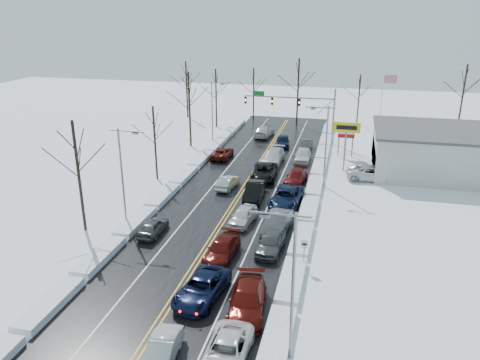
% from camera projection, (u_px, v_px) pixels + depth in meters
% --- Properties ---
extents(ground, '(160.00, 160.00, 0.00)m').
position_uv_depth(ground, '(227.00, 215.00, 44.85)').
color(ground, silver).
rests_on(ground, ground).
extents(road_surface, '(14.00, 84.00, 0.01)m').
position_uv_depth(road_surface, '(232.00, 207.00, 46.68)').
color(road_surface, black).
rests_on(road_surface, ground).
extents(snow_bank_left, '(1.63, 72.00, 0.56)m').
position_uv_depth(snow_bank_left, '(161.00, 200.00, 48.33)').
color(snow_bank_left, white).
rests_on(snow_bank_left, ground).
extents(snow_bank_right, '(1.63, 72.00, 0.56)m').
position_uv_depth(snow_bank_right, '(308.00, 214.00, 45.03)').
color(snow_bank_right, white).
rests_on(snow_bank_right, ground).
extents(traffic_signal_mast, '(13.28, 0.39, 8.00)m').
position_uv_depth(traffic_signal_mast, '(299.00, 105.00, 67.77)').
color(traffic_signal_mast, slate).
rests_on(traffic_signal_mast, ground).
extents(tires_plus_sign, '(3.20, 0.34, 6.00)m').
position_uv_depth(tires_plus_sign, '(346.00, 131.00, 55.46)').
color(tires_plus_sign, slate).
rests_on(tires_plus_sign, ground).
extents(used_vehicles_sign, '(2.20, 0.22, 4.65)m').
position_uv_depth(used_vehicles_sign, '(346.00, 132.00, 61.52)').
color(used_vehicles_sign, slate).
rests_on(used_vehicles_sign, ground).
extents(speed_limit_sign, '(0.55, 0.09, 2.35)m').
position_uv_depth(speed_limit_sign, '(304.00, 249.00, 35.20)').
color(speed_limit_sign, slate).
rests_on(speed_limit_sign, ground).
extents(flagpole, '(1.87, 1.20, 10.00)m').
position_uv_depth(flagpole, '(382.00, 103.00, 66.91)').
color(flagpole, silver).
rests_on(flagpole, ground).
extents(dealership_building, '(20.40, 12.40, 5.30)m').
position_uv_depth(dealership_building, '(462.00, 152.00, 55.17)').
color(dealership_building, '#BABAB5').
rests_on(dealership_building, ground).
extents(streetlight_se, '(3.20, 0.25, 9.00)m').
position_uv_depth(streetlight_se, '(290.00, 276.00, 24.78)').
color(streetlight_se, slate).
rests_on(streetlight_se, ground).
extents(streetlight_ne, '(3.20, 0.25, 9.00)m').
position_uv_depth(streetlight_ne, '(324.00, 140.00, 50.35)').
color(streetlight_ne, slate).
rests_on(streetlight_ne, ground).
extents(streetlight_sw, '(3.20, 0.25, 9.00)m').
position_uv_depth(streetlight_sw, '(124.00, 169.00, 41.17)').
color(streetlight_sw, slate).
rests_on(streetlight_sw, ground).
extents(streetlight_nw, '(3.20, 0.25, 9.00)m').
position_uv_depth(streetlight_nw, '(213.00, 108.00, 66.74)').
color(streetlight_nw, slate).
rests_on(streetlight_nw, ground).
extents(tree_left_b, '(4.00, 4.00, 10.00)m').
position_uv_depth(tree_left_b, '(76.00, 155.00, 39.46)').
color(tree_left_b, '#2D231C').
rests_on(tree_left_b, ground).
extents(tree_left_c, '(3.40, 3.40, 8.50)m').
position_uv_depth(tree_left_c, '(154.00, 129.00, 52.39)').
color(tree_left_c, '#2D231C').
rests_on(tree_left_c, ground).
extents(tree_left_d, '(4.20, 4.20, 10.50)m').
position_uv_depth(tree_left_d, '(189.00, 95.00, 64.84)').
color(tree_left_d, '#2D231C').
rests_on(tree_left_d, ground).
extents(tree_left_e, '(3.80, 3.80, 9.50)m').
position_uv_depth(tree_left_e, '(216.00, 87.00, 75.95)').
color(tree_left_e, '#2D231C').
rests_on(tree_left_e, ground).
extents(tree_far_a, '(4.00, 4.00, 10.00)m').
position_uv_depth(tree_far_a, '(186.00, 78.00, 82.87)').
color(tree_far_a, '#2D231C').
rests_on(tree_far_a, ground).
extents(tree_far_b, '(3.60, 3.60, 9.00)m').
position_uv_depth(tree_far_b, '(254.00, 84.00, 81.42)').
color(tree_far_b, '#2D231C').
rests_on(tree_far_b, ground).
extents(tree_far_c, '(4.40, 4.40, 11.00)m').
position_uv_depth(tree_far_c, '(298.00, 79.00, 77.38)').
color(tree_far_c, '#2D231C').
rests_on(tree_far_c, ground).
extents(tree_far_d, '(3.40, 3.40, 8.50)m').
position_uv_depth(tree_far_d, '(360.00, 90.00, 77.18)').
color(tree_far_d, '#2D231C').
rests_on(tree_far_d, ground).
extents(tree_far_e, '(4.20, 4.20, 10.50)m').
position_uv_depth(tree_far_e, '(465.00, 85.00, 73.68)').
color(tree_far_e, '#2D231C').
rests_on(tree_far_e, ground).
extents(queued_car_2, '(3.20, 5.83, 1.55)m').
position_uv_depth(queued_car_2, '(202.00, 298.00, 32.02)').
color(queued_car_2, black).
rests_on(queued_car_2, ground).
extents(queued_car_3, '(2.32, 5.16, 1.47)m').
position_uv_depth(queued_car_3, '(222.00, 257.00, 37.21)').
color(queued_car_3, '#430B09').
rests_on(queued_car_3, ground).
extents(queued_car_4, '(2.27, 4.58, 1.50)m').
position_uv_depth(queued_car_4, '(243.00, 223.00, 43.15)').
color(queued_car_4, silver).
rests_on(queued_car_4, ground).
extents(queued_car_5, '(2.03, 5.20, 1.69)m').
position_uv_depth(queued_car_5, '(255.00, 198.00, 48.83)').
color(queued_car_5, black).
rests_on(queued_car_5, ground).
extents(queued_car_6, '(3.12, 6.10, 1.65)m').
position_uv_depth(queued_car_6, '(264.00, 179.00, 54.44)').
color(queued_car_6, black).
rests_on(queued_car_6, ground).
extents(queued_car_7, '(2.56, 5.91, 1.69)m').
position_uv_depth(queued_car_7, '(273.00, 163.00, 60.05)').
color(queued_car_7, silver).
rests_on(queued_car_7, ground).
extents(queued_car_8, '(2.40, 4.68, 1.53)m').
position_uv_depth(queued_car_8, '(283.00, 146.00, 67.28)').
color(queued_car_8, black).
rests_on(queued_car_8, ground).
extents(queued_car_11, '(2.96, 5.92, 1.65)m').
position_uv_depth(queued_car_11, '(247.00, 311.00, 30.61)').
color(queued_car_11, '#490D09').
rests_on(queued_car_11, ground).
extents(queued_car_12, '(2.16, 4.77, 1.59)m').
position_uv_depth(queued_car_12, '(271.00, 251.00, 38.21)').
color(queued_car_12, '#3E4043').
rests_on(queued_car_12, ground).
extents(queued_car_13, '(2.28, 5.33, 1.71)m').
position_uv_depth(queued_car_13, '(277.00, 232.00, 41.41)').
color(queued_car_13, '#44474A').
rests_on(queued_car_13, ground).
extents(queued_car_14, '(3.23, 6.32, 1.71)m').
position_uv_depth(queued_car_14, '(286.00, 205.00, 47.08)').
color(queued_car_14, black).
rests_on(queued_car_14, ground).
extents(queued_car_15, '(2.54, 5.27, 1.48)m').
position_uv_depth(queued_car_15, '(296.00, 183.00, 53.05)').
color(queued_car_15, '#4B0A0D').
rests_on(queued_car_15, ground).
extents(queued_car_16, '(2.10, 4.91, 1.65)m').
position_uv_depth(queued_car_16, '(302.00, 161.00, 60.57)').
color(queued_car_16, silver).
rests_on(queued_car_16, ground).
extents(queued_car_17, '(1.58, 4.12, 1.34)m').
position_uv_depth(queued_car_17, '(306.00, 149.00, 65.74)').
color(queued_car_17, '#3B3D3F').
rests_on(queued_car_17, ground).
extents(oncoming_car_0, '(1.89, 4.32, 1.38)m').
position_uv_depth(oncoming_car_0, '(228.00, 188.00, 51.54)').
color(oncoming_car_0, '#A8ABB0').
rests_on(oncoming_car_0, ground).
extents(oncoming_car_1, '(2.43, 5.06, 1.39)m').
position_uv_depth(oncoming_car_1, '(222.00, 158.00, 61.99)').
color(oncoming_car_1, '#50120A').
rests_on(oncoming_car_1, ground).
extents(oncoming_car_2, '(2.67, 5.77, 1.63)m').
position_uv_depth(oncoming_car_2, '(264.00, 136.00, 72.40)').
color(oncoming_car_2, '#B9BABC').
rests_on(oncoming_car_2, ground).
extents(oncoming_car_3, '(1.72, 4.17, 1.42)m').
position_uv_depth(oncoming_car_3, '(153.00, 234.00, 41.11)').
color(oncoming_car_3, '#424547').
rests_on(oncoming_car_3, ground).
extents(parked_car_0, '(6.10, 2.96, 1.67)m').
position_uv_depth(parked_car_0, '(372.00, 180.00, 54.02)').
color(parked_car_0, silver).
rests_on(parked_car_0, ground).
extents(parked_car_1, '(2.27, 5.44, 1.57)m').
position_uv_depth(parked_car_1, '(397.00, 173.00, 56.29)').
color(parked_car_1, white).
rests_on(parked_car_1, ground).
extents(parked_car_2, '(2.63, 5.16, 1.68)m').
position_uv_depth(parked_car_2, '(380.00, 160.00, 61.11)').
color(parked_car_2, black).
rests_on(parked_car_2, ground).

